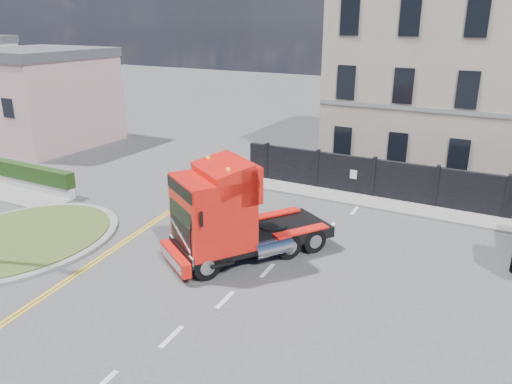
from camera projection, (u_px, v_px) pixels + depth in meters
The scene contains 9 objects.
ground at pixel (206, 249), 19.55m from camera, with size 120.00×120.00×0.00m, color #424244.
traffic_island at pixel (21, 239), 20.23m from camera, with size 6.80×6.80×0.17m.
hedge_wall at pixel (18, 174), 26.46m from camera, with size 8.00×0.55×1.35m.
pavement_side at pixel (2, 192), 25.78m from camera, with size 8.50×1.80×0.10m, color gray.
seaside_bldg_pink at pixel (41, 101), 35.10m from camera, with size 8.00×8.00×6.00m, color #C59A9C.
hoarding_fence at pixel (426, 186), 23.68m from camera, with size 18.80×0.25×2.00m.
georgian_building at pixel (452, 69), 28.56m from camera, with size 12.30×10.30×12.80m.
pavement_far at pixel (408, 209), 23.50m from camera, with size 20.00×1.60×0.12m, color gray.
truck at pixel (228, 217), 18.20m from camera, with size 5.36×6.53×3.76m.
Camera 1 is at (10.28, -14.57, 8.57)m, focal length 35.00 mm.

